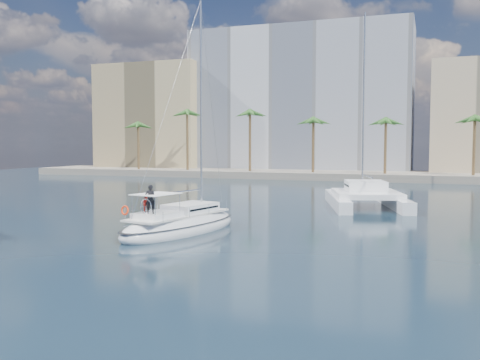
% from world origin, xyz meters
% --- Properties ---
extents(ground, '(160.00, 160.00, 0.00)m').
position_xyz_m(ground, '(0.00, 0.00, 0.00)').
color(ground, black).
rests_on(ground, ground).
extents(quay, '(120.00, 14.00, 1.20)m').
position_xyz_m(quay, '(0.00, 61.00, 0.60)').
color(quay, gray).
rests_on(quay, ground).
extents(building_modern, '(42.00, 16.00, 28.00)m').
position_xyz_m(building_modern, '(-12.00, 73.00, 14.00)').
color(building_modern, silver).
rests_on(building_modern, ground).
extents(building_tan_left, '(22.00, 14.00, 22.00)m').
position_xyz_m(building_tan_left, '(-42.00, 69.00, 11.00)').
color(building_tan_left, tan).
rests_on(building_tan_left, ground).
extents(palm_left, '(3.60, 3.60, 12.30)m').
position_xyz_m(palm_left, '(-34.00, 57.00, 10.28)').
color(palm_left, brown).
rests_on(palm_left, ground).
extents(palm_centre, '(3.60, 3.60, 12.30)m').
position_xyz_m(palm_centre, '(0.00, 57.00, 10.28)').
color(palm_centre, brown).
rests_on(palm_centre, ground).
extents(main_sloop, '(6.07, 11.93, 16.93)m').
position_xyz_m(main_sloop, '(-3.84, 1.77, 0.53)').
color(main_sloop, white).
rests_on(main_sloop, ground).
extents(catamaran, '(9.74, 14.25, 18.81)m').
position_xyz_m(catamaran, '(6.41, 20.91, 1.17)').
color(catamaran, white).
rests_on(catamaran, ground).
extents(seagull, '(1.14, 0.49, 0.21)m').
position_xyz_m(seagull, '(-7.15, 0.77, 0.38)').
color(seagull, silver).
rests_on(seagull, ground).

